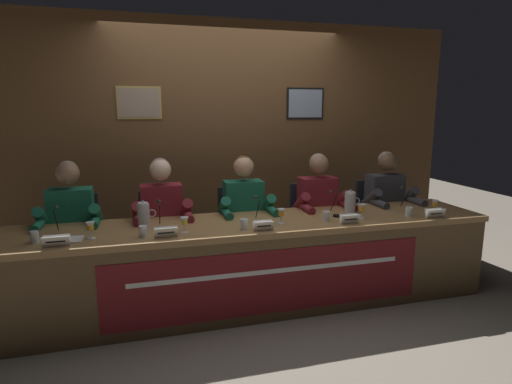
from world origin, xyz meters
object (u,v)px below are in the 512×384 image
(panelist_right, at_px, (320,207))
(water_cup_far_right, at_px, (409,212))
(juice_glass_left, at_px, (185,222))
(juice_glass_far_right, at_px, (435,204))
(microphone_center, at_px, (258,214))
(nameplate_far_right, at_px, (435,213))
(water_pitcher_right_side, at_px, (350,202))
(document_stack_far_left, at_px, (67,240))
(nameplate_center, at_px, (263,226))
(juice_glass_center, at_px, (281,213))
(water_cup_left, at_px, (143,232))
(chair_right, at_px, (312,229))
(nameplate_far_left, at_px, (56,241))
(panelist_far_left, at_px, (71,223))
(juice_glass_right, at_px, (362,208))
(nameplate_right, at_px, (350,219))
(water_cup_right, at_px, (326,217))
(chair_far_left, at_px, (77,248))
(microphone_left, at_px, (160,219))
(panelist_far_right, at_px, (388,203))
(water_pitcher_left_side, at_px, (144,214))
(microphone_far_left, at_px, (56,226))
(chair_left, at_px, (163,241))
(microphone_far_right, at_px, (406,202))
(water_cup_center, at_px, (244,225))
(conference_table, at_px, (260,251))
(water_cup_far_left, at_px, (35,238))
(microphone_right, at_px, (334,208))
(nameplate_left, at_px, (166,232))
(panelist_center, at_px, (245,212))
(panelist_left, at_px, (163,217))
(juice_glass_far_left, at_px, (91,227))
(chair_center, at_px, (241,235))

(panelist_right, bearing_deg, water_cup_far_right, -43.91)
(juice_glass_left, relative_size, juice_glass_far_right, 1.00)
(microphone_center, relative_size, nameplate_far_right, 1.28)
(water_pitcher_right_side, relative_size, document_stack_far_left, 0.94)
(panelist_right, bearing_deg, nameplate_center, -139.49)
(juice_glass_center, height_order, water_pitcher_right_side, water_pitcher_right_side)
(water_cup_left, relative_size, chair_right, 0.09)
(nameplate_far_left, bearing_deg, water_cup_far_right, 1.89)
(panelist_far_left, distance_m, juice_glass_left, 1.06)
(juice_glass_right, height_order, document_stack_far_left, juice_glass_right)
(nameplate_right, relative_size, water_cup_right, 1.92)
(panelist_right, distance_m, juice_glass_right, 0.55)
(nameplate_center, bearing_deg, chair_far_left, 149.88)
(water_cup_left, distance_m, microphone_left, 0.24)
(panelist_far_right, xyz_separation_m, water_pitcher_left_side, (-2.42, -0.27, 0.10))
(microphone_far_left, bearing_deg, chair_left, 36.94)
(microphone_far_right, relative_size, document_stack_far_left, 0.97)
(panelist_far_right, xyz_separation_m, water_pitcher_right_side, (-0.59, -0.29, 0.10))
(water_cup_center, relative_size, juice_glass_far_right, 0.69)
(conference_table, bearing_deg, microphone_far_left, 176.54)
(juice_glass_right, bearing_deg, nameplate_far_left, -176.54)
(nameplate_center, xyz_separation_m, water_pitcher_left_side, (-0.89, 0.39, 0.05))
(water_cup_far_left, relative_size, water_cup_center, 1.00)
(water_cup_right, bearing_deg, microphone_center, 169.66)
(juice_glass_right, height_order, juice_glass_far_right, same)
(panelist_far_right, relative_size, document_stack_far_left, 5.58)
(microphone_right, bearing_deg, water_cup_far_right, -16.77)
(nameplate_center, height_order, water_pitcher_right_side, water_pitcher_right_side)
(chair_left, bearing_deg, chair_far_left, 180.00)
(microphone_left, bearing_deg, juice_glass_left, -44.31)
(chair_right, xyz_separation_m, document_stack_far_left, (-2.21, -0.73, 0.29))
(panelist_far_right, bearing_deg, nameplate_center, -156.58)
(microphone_left, xyz_separation_m, juice_glass_center, (0.97, -0.11, 0.01))
(juice_glass_center, distance_m, water_cup_far_right, 1.17)
(juice_glass_left, xyz_separation_m, water_cup_center, (0.46, -0.03, -0.05))
(nameplate_left, distance_m, panelist_center, 1.00)
(panelist_left, bearing_deg, microphone_far_right, -9.14)
(microphone_far_left, xyz_separation_m, microphone_left, (0.76, 0.01, 0.00))
(conference_table, distance_m, juice_glass_left, 0.69)
(nameplate_left, relative_size, nameplate_far_right, 1.00)
(chair_left, height_order, juice_glass_left, chair_left)
(microphone_far_left, xyz_separation_m, nameplate_right, (2.27, -0.26, -0.03))
(nameplate_left, distance_m, microphone_far_right, 2.24)
(juice_glass_far_left, distance_m, microphone_center, 1.30)
(juice_glass_left, xyz_separation_m, water_cup_left, (-0.31, -0.03, -0.05))
(nameplate_center, xyz_separation_m, juice_glass_right, (0.93, 0.15, 0.05))
(water_cup_right, relative_size, water_pitcher_right_side, 0.40)
(chair_center, bearing_deg, water_pitcher_right_side, -28.18)
(juice_glass_left, height_order, water_cup_far_right, juice_glass_left)
(juice_glass_far_left, height_order, chair_right, chair_right)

